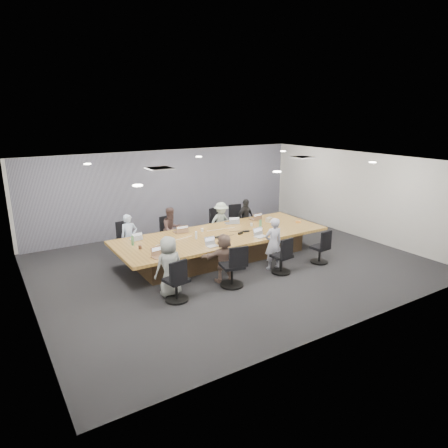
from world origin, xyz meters
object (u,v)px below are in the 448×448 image
person_2 (221,222)px  person_0 (129,237)px  chair_0 (126,243)px  bottle_green_left (133,240)px  laptop_2 (230,223)px  person_1 (172,230)px  chair_3 (239,223)px  chair_5 (232,269)px  snack_packet (298,222)px  chair_7 (320,250)px  person_4 (169,266)px  laptop_6 (261,237)px  laptop_1 (180,232)px  person_6 (273,244)px  laptop_5 (213,246)px  conference_table (222,245)px  canvas_bag (269,220)px  laptop_3 (255,219)px  chair_6 (281,259)px  laptop_4 (159,257)px  laptop_0 (136,239)px  bottle_clear (196,235)px  stapler (240,233)px  chair_4 (176,284)px  bottle_green_right (260,224)px  mug_brown (140,247)px  person_5 (224,258)px  chair_1 (167,237)px  person_3 (245,218)px  chair_2 (216,227)px

person_2 → person_0: bearing=-179.0°
chair_0 → bottle_green_left: bearing=75.3°
laptop_2 → person_1: bearing=-4.9°
chair_3 → chair_5: 4.23m
person_2 → snack_packet: (1.85, -1.56, 0.11)m
chair_7 → person_4: person_4 is taller
laptop_6 → person_2: bearing=80.1°
person_1 → laptop_1: (0.00, -0.55, 0.08)m
person_6 → laptop_5: bearing=-12.1°
conference_table → chair_3: (1.73, 1.70, 0.01)m
canvas_bag → laptop_3: bearing=111.4°
chair_6 → laptop_4: chair_6 is taller
laptop_1 → person_6: (1.68, -2.15, -0.05)m
laptop_0 → bottle_clear: bearing=144.3°
laptop_5 → laptop_6: 1.53m
chair_6 → person_0: bearing=126.6°
chair_0 → canvas_bag: 4.40m
laptop_2 → laptop_5: size_ratio=1.16×
conference_table → stapler: stapler is taller
stapler → chair_4: bearing=-168.5°
conference_table → laptop_4: bearing=-160.3°
laptop_2 → laptop_4: size_ratio=0.97×
chair_7 → person_1: person_1 is taller
person_6 → chair_0: bearing=-38.0°
bottle_green_right → person_4: bearing=-160.9°
conference_table → mug_brown: size_ratio=60.29×
laptop_4 → person_5: bearing=-29.9°
chair_1 → laptop_4: (-1.31, -2.50, 0.39)m
chair_5 → canvas_bag: (2.70, 2.01, 0.37)m
conference_table → person_2: person_2 is taller
chair_4 → stapler: (2.66, 1.40, 0.37)m
chair_0 → chair_6: bearing=126.7°
laptop_0 → bottle_green_right: 3.58m
chair_0 → canvas_bag: (4.15, -1.39, 0.42)m
bottle_green_left → mug_brown: (0.06, -0.38, -0.08)m
chair_7 → person_6: bearing=160.5°
laptop_3 → person_6: size_ratio=0.25×
laptop_0 → canvas_bag: size_ratio=1.24×
person_0 → person_5: size_ratio=1.07×
chair_6 → bottle_clear: 2.35m
laptop_2 → person_5: bearing=66.5°
chair_1 → chair_6: 3.79m
person_6 → laptop_1: bearing=-44.3°
chair_4 → laptop_0: size_ratio=2.74×
chair_7 → person_2: size_ratio=0.57×
person_3 → bottle_green_left: (-4.20, -0.98, 0.22)m
chair_2 → laptop_1: bearing=9.0°
laptop_1 → person_5: person_5 is taller
person_2 → mug_brown: person_2 is taller
chair_6 → canvas_bag: 2.37m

